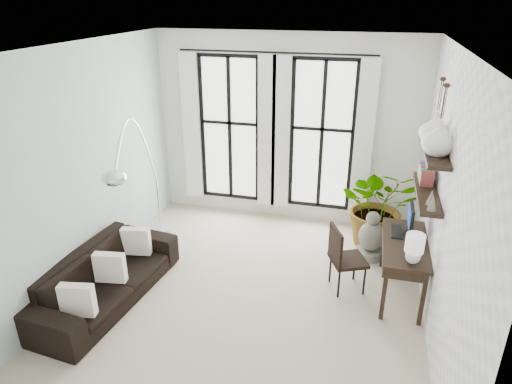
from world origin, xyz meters
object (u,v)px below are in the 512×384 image
(plant, at_px, (379,205))
(desk, at_px, (405,248))
(desk_chair, at_px, (343,255))
(buddha, at_px, (371,238))
(sofa, at_px, (105,277))
(arc_lamp, at_px, (135,151))

(plant, relative_size, desk, 1.02)
(plant, distance_m, desk_chair, 1.47)
(desk_chair, distance_m, buddha, 1.04)
(desk, height_order, buddha, desk)
(sofa, distance_m, desk_chair, 3.14)
(plant, distance_m, desk, 1.38)
(desk_chair, bearing_deg, desk, -20.58)
(plant, relative_size, desk_chair, 1.45)
(arc_lamp, bearing_deg, plant, 23.52)
(sofa, relative_size, desk_chair, 2.44)
(desk, bearing_deg, sofa, -164.42)
(sofa, relative_size, desk, 1.72)
(arc_lamp, bearing_deg, sofa, -96.14)
(desk_chair, relative_size, buddha, 1.23)
(buddha, bearing_deg, sofa, -149.83)
(desk_chair, height_order, buddha, desk_chair)
(sofa, bearing_deg, desk_chair, -65.46)
(desk, relative_size, arc_lamp, 0.59)
(desk_chair, xyz_separation_m, arc_lamp, (-2.87, -0.05, 1.23))
(sofa, relative_size, plant, 1.69)
(sofa, relative_size, buddha, 2.99)
(arc_lamp, bearing_deg, buddha, 17.13)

